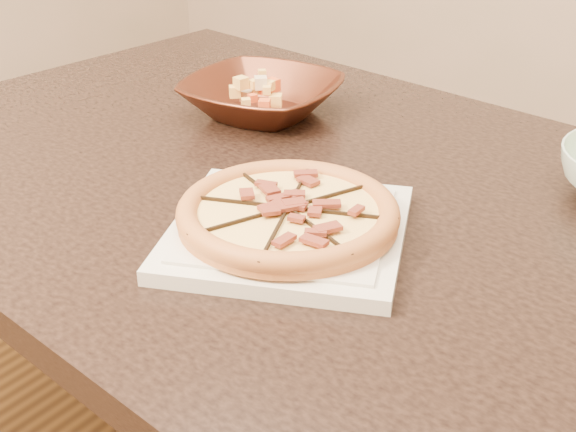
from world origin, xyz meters
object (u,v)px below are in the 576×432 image
object	(u,v)px
plate	(288,231)
bronze_bowl	(262,97)
pizza	(288,213)
dining_table	(303,249)

from	to	relation	value
plate	bronze_bowl	world-z (taller)	bronze_bowl
bronze_bowl	plate	bearing A→B (deg)	-47.22
pizza	bronze_bowl	world-z (taller)	bronze_bowl
plate	bronze_bowl	size ratio (longest dim) A/B	1.46
dining_table	plate	size ratio (longest dim) A/B	4.09
dining_table	pizza	bearing A→B (deg)	-60.46
dining_table	pizza	size ratio (longest dim) A/B	5.61
plate	pizza	world-z (taller)	pizza
plate	pizza	size ratio (longest dim) A/B	1.37
pizza	dining_table	bearing A→B (deg)	119.54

